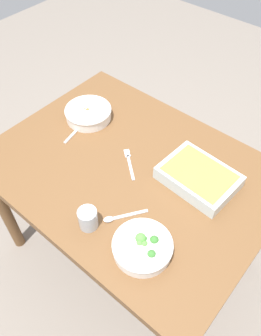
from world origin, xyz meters
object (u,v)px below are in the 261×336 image
baking_dish (199,177)px  spoon_by_broccoli (138,240)px  stew_bowl (88,113)px  fork_on_table (129,162)px  spoon_spare (119,217)px  broccoli_bowl (143,247)px  drink_cup (88,219)px  spoon_by_stew (79,128)px

baking_dish → spoon_by_broccoli: baking_dish is taller
stew_bowl → fork_on_table: bearing=164.4°
spoon_by_broccoli → spoon_spare: (0.12, -0.03, 0.00)m
spoon_by_broccoli → broccoli_bowl: bearing=153.3°
spoon_by_broccoli → fork_on_table: size_ratio=1.11×
spoon_by_broccoli → baking_dish: bearing=-92.3°
stew_bowl → drink_cup: bearing=134.9°
stew_bowl → spoon_by_stew: 0.09m
baking_dish → drink_cup: (0.20, 0.44, 0.00)m
drink_cup → spoon_spare: (-0.07, -0.10, -0.03)m
broccoli_bowl → spoon_by_broccoli: (0.04, -0.02, -0.03)m
drink_cup → spoon_spare: 0.12m
stew_bowl → spoon_spare: (-0.50, 0.34, -0.03)m
spoon_spare → broccoli_bowl: bearing=161.9°
spoon_by_stew → spoon_spare: (-0.48, 0.25, 0.00)m
stew_bowl → spoon_by_broccoli: stew_bowl is taller
stew_bowl → baking_dish: size_ratio=0.72×
spoon_by_stew → fork_on_table: bearing=178.6°
broccoli_bowl → fork_on_table: bearing=-43.1°
spoon_by_broccoli → spoon_spare: size_ratio=1.05×
spoon_by_stew → spoon_by_broccoli: (-0.59, 0.28, 0.00)m
stew_bowl → fork_on_table: size_ratio=1.53×
spoon_by_broccoli → fork_on_table: (0.27, -0.27, -0.00)m
broccoli_bowl → fork_on_table: 0.42m
stew_bowl → spoon_spare: 0.60m
stew_bowl → baking_dish: (-0.63, -0.01, 0.00)m
baking_dish → fork_on_table: 0.30m
drink_cup → fork_on_table: bearing=-75.1°
spoon_by_broccoli → stew_bowl: bearing=-30.9°
stew_bowl → spoon_spare: stew_bowl is taller
stew_bowl → spoon_by_broccoli: size_ratio=1.38×
fork_on_table → stew_bowl: bearing=-15.6°
spoon_spare → fork_on_table: size_ratio=1.05×
broccoli_bowl → spoon_spare: bearing=-18.1°
drink_cup → fork_on_table: size_ratio=0.57×
spoon_by_stew → spoon_spare: 0.54m
spoon_by_stew → baking_dish: bearing=-171.3°
spoon_spare → spoon_by_broccoli: bearing=165.0°
spoon_spare → fork_on_table: bearing=-57.0°
spoon_spare → fork_on_table: 0.29m
stew_bowl → spoon_by_broccoli: bearing=149.1°
stew_bowl → spoon_spare: bearing=146.0°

